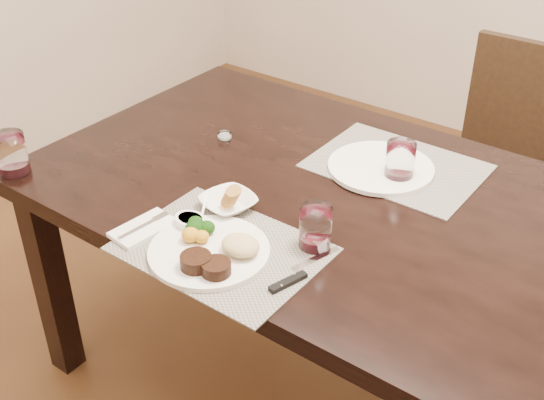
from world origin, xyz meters
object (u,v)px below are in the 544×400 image
Objects in this scene: steak_knife at (295,276)px; cracker_bowl at (228,202)px; wine_glass_near at (315,229)px; far_plate at (381,167)px; chair_far at (506,156)px; dinner_plate at (212,251)px.

cracker_bowl is at bearing 173.15° from steak_knife.
wine_glass_near reaches higher than far_plate.
chair_far reaches higher than cracker_bowl.
chair_far is 3.05× the size of far_plate.
cracker_bowl is 0.56× the size of far_plate.
cracker_bowl is at bearing -106.34° from chair_far.
dinner_plate reaches higher than far_plate.
wine_glass_near is at bearing -83.11° from far_plate.
wine_glass_near reaches higher than dinner_plate.
chair_far is 0.81m from far_plate.
dinner_plate is at bearing -101.29° from far_plate.
far_plate is at bearing 84.88° from dinner_plate.
chair_far is 5.47× the size of cracker_bowl.
steak_knife is 0.14m from wine_glass_near.
chair_far is at bearing 104.38° from steak_knife.
wine_glass_near reaches higher than cracker_bowl.
dinner_plate is 0.20m from cracker_bowl.
chair_far reaches higher than wine_glass_near.
dinner_plate is 0.59m from far_plate.
steak_knife is 0.54m from far_plate.
chair_far is at bearing 80.48° from far_plate.
dinner_plate is 1.72× the size of cracker_bowl.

